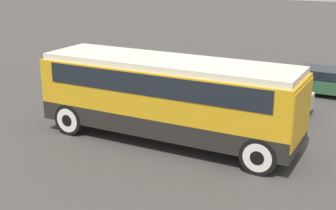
{
  "coord_description": "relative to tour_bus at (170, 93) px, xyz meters",
  "views": [
    {
      "loc": [
        7.33,
        -13.93,
        6.33
      ],
      "look_at": [
        0.0,
        0.0,
        1.34
      ],
      "focal_mm": 50.0,
      "sensor_mm": 36.0,
      "label": 1
    }
  ],
  "objects": [
    {
      "name": "ground_plane",
      "position": [
        -0.1,
        0.0,
        -1.81
      ],
      "size": [
        120.0,
        120.0,
        0.0
      ],
      "primitive_type": "plane",
      "color": "#423F3D"
    },
    {
      "name": "parked_car_far",
      "position": [
        -5.1,
        6.69,
        -1.11
      ],
      "size": [
        4.55,
        1.97,
        1.43
      ],
      "color": "black",
      "rests_on": "ground_plane"
    },
    {
      "name": "tour_bus",
      "position": [
        0.0,
        0.0,
        0.0
      ],
      "size": [
        9.31,
        2.64,
        2.98
      ],
      "color": "black",
      "rests_on": "ground_plane"
    },
    {
      "name": "parked_car_mid",
      "position": [
        1.75,
        4.74,
        -1.1
      ],
      "size": [
        4.27,
        1.93,
        1.4
      ],
      "color": "#BCBCC1",
      "rests_on": "ground_plane"
    },
    {
      "name": "parked_car_near",
      "position": [
        3.88,
        8.82,
        -1.17
      ],
      "size": [
        4.19,
        1.95,
        1.26
      ],
      "color": "#2D5638",
      "rests_on": "ground_plane"
    }
  ]
}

